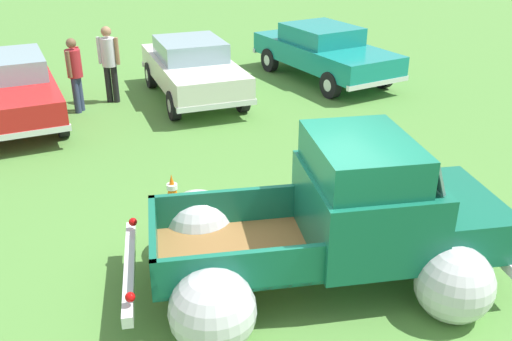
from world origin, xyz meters
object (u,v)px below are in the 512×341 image
(show_car_1, at_px, (192,67))
(spectator_0, at_px, (75,71))
(show_car_2, at_px, (324,51))
(show_car_0, at_px, (8,86))
(vintage_pickup_truck, at_px, (343,227))
(lane_cone_0, at_px, (172,193))
(spectator_1, at_px, (109,59))

(show_car_1, relative_size, spectator_0, 2.48)
(show_car_2, distance_m, spectator_0, 6.53)
(show_car_0, xyz_separation_m, spectator_0, (1.43, 0.03, 0.19))
(vintage_pickup_truck, xyz_separation_m, show_car_1, (0.48, 7.93, 0.02))
(spectator_0, bearing_deg, lane_cone_0, 131.78)
(spectator_1, bearing_deg, vintage_pickup_truck, -139.32)
(show_car_0, bearing_deg, lane_cone_0, 19.86)
(show_car_0, distance_m, spectator_1, 2.34)
(vintage_pickup_truck, height_order, show_car_0, vintage_pickup_truck)
(show_car_1, distance_m, spectator_0, 2.74)
(vintage_pickup_truck, distance_m, spectator_0, 8.31)
(show_car_1, bearing_deg, spectator_0, -88.90)
(vintage_pickup_truck, relative_size, show_car_1, 1.17)
(show_car_1, height_order, lane_cone_0, show_car_1)
(spectator_0, distance_m, spectator_1, 0.95)
(show_car_0, bearing_deg, vintage_pickup_truck, 22.72)
(show_car_0, bearing_deg, show_car_1, 87.41)
(lane_cone_0, bearing_deg, show_car_0, 112.01)
(spectator_0, relative_size, spectator_1, 0.93)
(show_car_2, xyz_separation_m, spectator_0, (-6.52, -0.21, 0.19))
(vintage_pickup_truck, distance_m, show_car_2, 9.24)
(vintage_pickup_truck, height_order, show_car_1, vintage_pickup_truck)
(show_car_0, bearing_deg, show_car_2, 89.59)
(show_car_0, relative_size, lane_cone_0, 7.23)
(lane_cone_0, bearing_deg, show_car_1, 69.64)
(show_car_1, bearing_deg, show_car_2, 96.57)
(vintage_pickup_truck, xyz_separation_m, lane_cone_0, (-1.51, 2.57, -0.45))
(vintage_pickup_truck, relative_size, show_car_2, 1.04)
(vintage_pickup_truck, relative_size, lane_cone_0, 7.82)
(spectator_0, bearing_deg, show_car_0, 35.18)
(show_car_0, xyz_separation_m, show_car_2, (7.95, 0.24, -0.00))
(vintage_pickup_truck, distance_m, spectator_1, 8.54)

